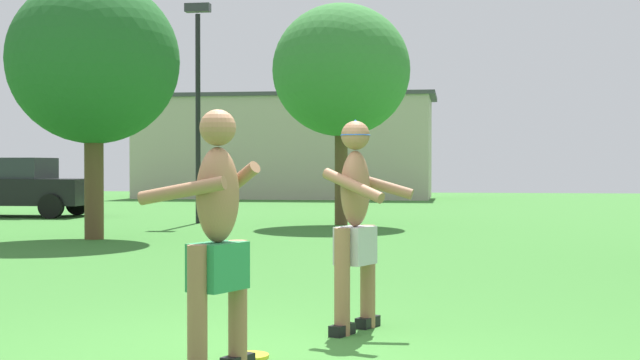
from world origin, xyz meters
TOP-DOWN VIEW (x-y plane):
  - player_with_cap at (0.57, 1.27)m, footprint 0.75×0.78m
  - player_in_green at (-0.17, -0.42)m, footprint 0.76×0.79m
  - frisbee at (-0.08, 0.12)m, footprint 0.28×0.28m
  - car_black_near_post at (-10.50, 16.89)m, footprint 4.34×2.11m
  - lamp_post at (-4.65, 14.80)m, footprint 0.60×0.24m
  - outbuilding_behind_lot at (-5.67, 31.80)m, footprint 12.61×4.88m
  - tree_left_field at (-5.28, 9.99)m, footprint 3.19×3.19m
  - tree_behind_players at (-1.21, 14.71)m, footprint 3.19×3.19m

SIDE VIEW (x-z plane):
  - frisbee at x=-0.08m, z-range 0.00..0.03m
  - car_black_near_post at x=-10.50m, z-range 0.03..1.61m
  - player_in_green at x=-0.17m, z-range 0.06..1.81m
  - player_with_cap at x=0.57m, z-range 0.09..1.86m
  - outbuilding_behind_lot at x=-5.67m, z-range 0.01..4.32m
  - lamp_post at x=-4.65m, z-range 0.63..5.85m
  - tree_left_field at x=-5.28m, z-range 0.87..5.75m
  - tree_behind_players at x=-1.21m, z-range 1.01..6.12m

